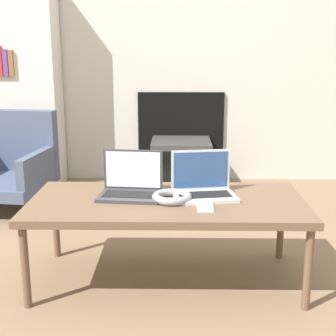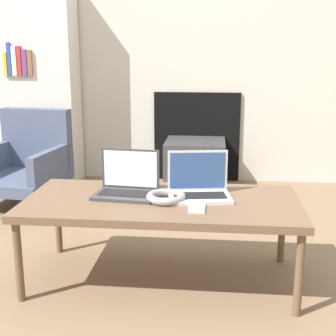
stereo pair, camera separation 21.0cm
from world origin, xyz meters
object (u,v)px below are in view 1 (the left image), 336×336
Objects in this scene: headphones at (172,197)px; armchair at (12,163)px; laptop_left at (131,186)px; tv at (181,164)px; phone at (205,207)px; laptop_right at (203,186)px.

headphones is 1.68m from armchair.
laptop_left is 1.63m from tv.
headphones is at bearing -37.94° from armchair.
phone is 1.78m from tv.
headphones is 0.18m from phone.
laptop_right is 0.19m from phone.
laptop_right is at bearing 5.59° from laptop_left.
armchair is (-1.33, 1.11, -0.16)m from laptop_right.
headphones is (0.20, -0.08, -0.03)m from laptop_left.
phone is at bearing -21.69° from laptop_left.
phone is at bearing -33.21° from headphones.
phone is 0.28× the size of tv.
phone is at bearing -87.17° from tv.
headphones is 1.68m from tv.
laptop_left is 0.35m from laptop_right.
tv is (-0.09, 1.76, -0.22)m from phone.
armchair is (-1.18, 1.20, -0.13)m from headphones.
headphones reaches higher than tv.
laptop_right is 1.70× the size of headphones.
laptop_right is 0.45× the size of armchair.
armchair reaches higher than phone.
laptop_right is at bearing 89.81° from phone.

